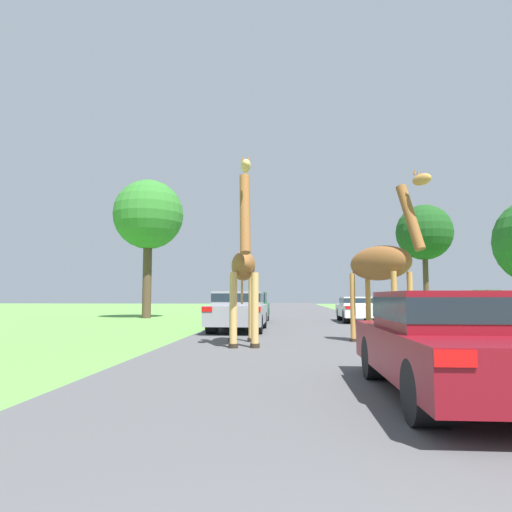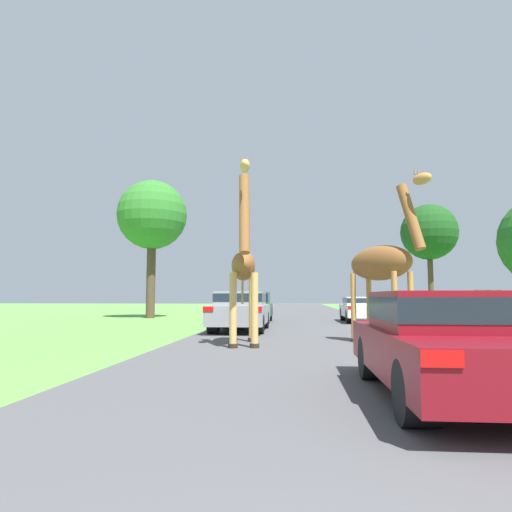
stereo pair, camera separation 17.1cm
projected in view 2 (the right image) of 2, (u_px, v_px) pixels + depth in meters
road at (302, 316)px, 29.79m from camera, size 7.82×120.00×0.00m
giraffe_near_road at (243, 268)px, 12.32m from camera, size 0.99×3.01×4.77m
giraffe_companion at (383, 263)px, 12.68m from camera, size 2.09×2.62×4.61m
car_lead_maroon at (451, 340)px, 5.86m from camera, size 1.94×4.41×1.37m
car_queue_right at (361, 308)px, 23.25m from camera, size 1.80×4.46×1.27m
car_queue_left at (241, 310)px, 17.35m from camera, size 1.96×4.79×1.48m
car_far_ahead at (252, 306)px, 23.13m from camera, size 1.87×4.26×1.50m
tree_right_cluster at (429, 233)px, 34.00m from camera, size 4.15×4.15×8.16m
tree_far_right at (152, 216)px, 27.82m from camera, size 4.21×4.21×8.37m
sign_post at (489, 307)px, 11.89m from camera, size 0.70×0.08×1.47m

